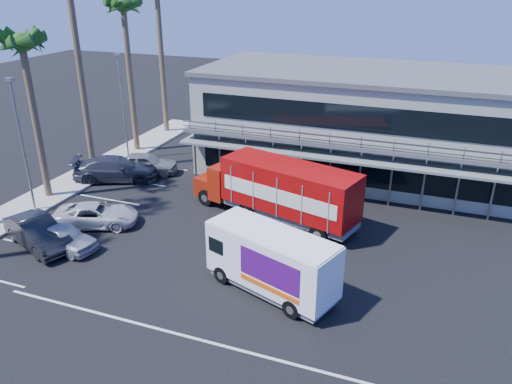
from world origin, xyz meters
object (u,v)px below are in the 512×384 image
(red_truck, at_px, (279,189))
(parked_car_b, at_px, (38,233))
(white_van, at_px, (271,261))
(parked_car_a, at_px, (63,236))

(red_truck, distance_m, parked_car_b, 13.25)
(red_truck, distance_m, white_van, 7.34)
(parked_car_a, bearing_deg, white_van, -80.99)
(red_truck, height_order, parked_car_a, red_truck)
(white_van, height_order, parked_car_a, white_van)
(red_truck, xyz_separation_m, white_van, (1.97, -7.06, -0.35))
(red_truck, distance_m, parked_car_a, 12.00)
(white_van, xyz_separation_m, parked_car_b, (-12.86, -0.41, -0.80))
(red_truck, xyz_separation_m, parked_car_a, (-9.52, -7.20, -1.25))
(red_truck, relative_size, parked_car_b, 2.23)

